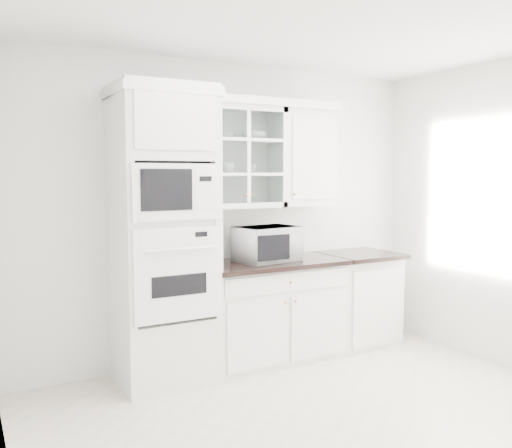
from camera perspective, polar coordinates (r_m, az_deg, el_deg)
ground at (r=3.91m, az=9.35°, el=-20.53°), size 4.00×3.50×0.01m
room_shell at (r=3.86m, az=5.78°, el=6.42°), size 4.00×3.50×2.70m
oven_column at (r=4.44m, az=-9.69°, el=-1.28°), size 0.76×0.68×2.40m
base_cabinet_run at (r=5.03m, az=1.62°, el=-8.98°), size 1.32×0.67×0.92m
extra_base_cabinet at (r=5.59m, az=10.58°, el=-7.61°), size 0.72×0.67×0.92m
upper_cabinet_glass at (r=4.87m, az=-1.71°, el=7.03°), size 0.80×0.33×0.90m
upper_cabinet_solid at (r=5.22m, az=4.95°, el=6.90°), size 0.55×0.33×0.90m
crown_molding at (r=4.84m, az=-2.72°, el=12.79°), size 2.14×0.38×0.07m
countertop_microwave at (r=4.88m, az=1.07°, el=-2.08°), size 0.60×0.53×0.31m
bowl_a at (r=4.79m, az=-3.57°, el=9.25°), size 0.24×0.24×0.05m
bowl_b at (r=4.94m, az=-0.24°, el=9.27°), size 0.26×0.26×0.07m
cup_a at (r=4.81m, az=-2.99°, el=5.91°), size 0.12×0.12×0.09m
cup_b at (r=4.93m, az=-0.53°, el=5.86°), size 0.10×0.10×0.08m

